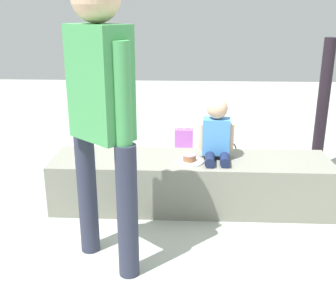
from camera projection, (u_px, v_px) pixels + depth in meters
name	position (u px, v px, depth m)	size (l,w,h in m)	color
ground_plane	(190.00, 205.00, 3.41)	(12.00, 12.00, 0.00)	#9FA69A
concrete_ledge	(190.00, 182.00, 3.35)	(2.20, 0.53, 0.41)	gray
child_seated	(217.00, 133.00, 3.22)	(0.28, 0.32, 0.48)	#162142
adult_standing	(101.00, 102.00, 2.34)	(0.42, 0.39, 1.73)	#2A2E42
cake_plate	(189.00, 160.00, 3.20)	(0.22, 0.22, 0.07)	white
gift_bag	(184.00, 141.00, 4.59)	(0.20, 0.12, 0.32)	#B259BF
railing_post	(321.00, 122.00, 3.98)	(0.36, 0.36, 1.29)	black
water_bottle_near_gift	(131.00, 148.00, 4.47)	(0.06, 0.06, 0.22)	silver
party_cup_red	(263.00, 178.00, 3.80)	(0.08, 0.08, 0.12)	red
handbag_black_leather	(225.00, 160.00, 4.11)	(0.31, 0.12, 0.32)	black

